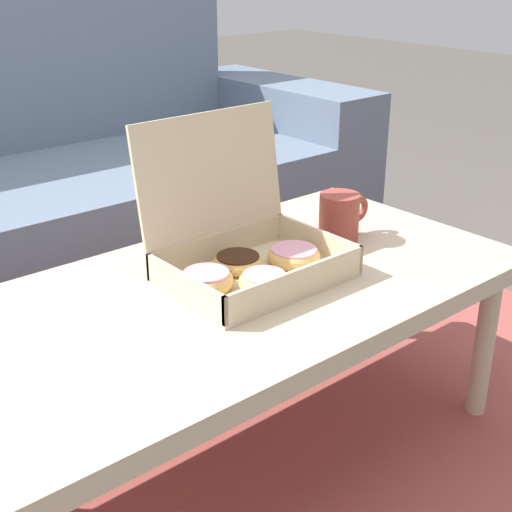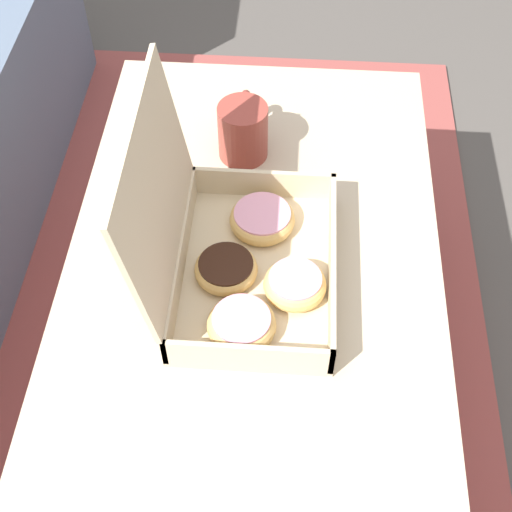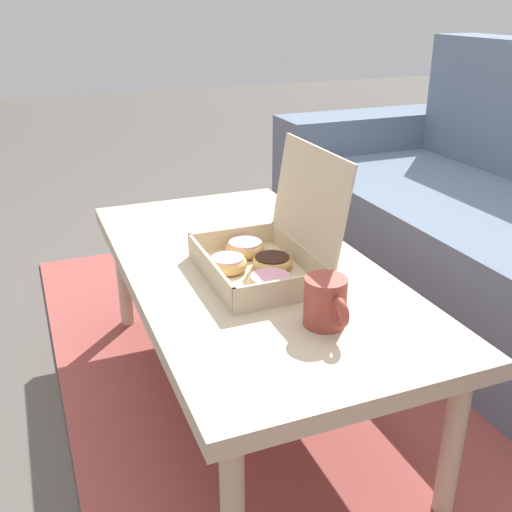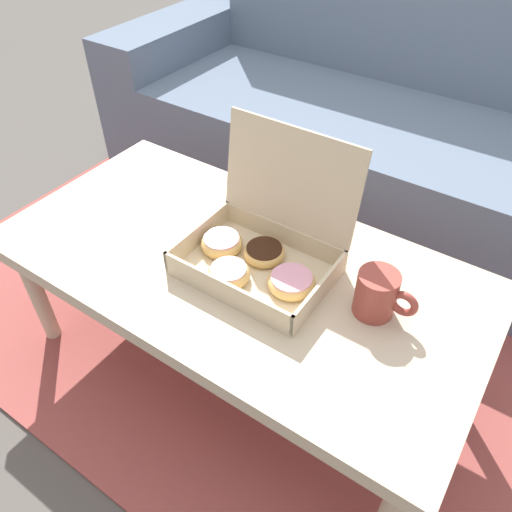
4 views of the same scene
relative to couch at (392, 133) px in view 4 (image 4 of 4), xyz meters
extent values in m
plane|color=#514C47|center=(0.00, -0.81, -0.30)|extent=(12.00, 12.00, 0.00)
cube|color=#994742|center=(0.00, -0.51, -0.29)|extent=(2.32, 1.95, 0.01)
cube|color=slate|center=(0.00, -0.15, -0.09)|extent=(1.72, 0.61, 0.41)
cube|color=slate|center=(0.00, 0.25, 0.14)|extent=(1.72, 0.20, 0.89)
cube|color=slate|center=(-0.98, -0.05, -0.02)|extent=(0.24, 0.81, 0.56)
cube|color=#C6B293|center=(0.00, -0.99, 0.09)|extent=(1.18, 0.60, 0.04)
cylinder|color=#C6B293|center=(-0.53, -1.23, -0.12)|extent=(0.04, 0.04, 0.37)
cylinder|color=#C6B293|center=(-0.53, -0.75, -0.12)|extent=(0.04, 0.04, 0.37)
cylinder|color=#C6B293|center=(0.53, -0.75, -0.12)|extent=(0.04, 0.04, 0.37)
cube|color=beige|center=(0.06, -1.00, 0.11)|extent=(0.34, 0.24, 0.01)
cube|color=beige|center=(0.06, -1.12, 0.14)|extent=(0.34, 0.01, 0.05)
cube|color=beige|center=(0.06, -0.88, 0.14)|extent=(0.34, 0.01, 0.05)
cube|color=beige|center=(-0.11, -1.00, 0.14)|extent=(0.01, 0.24, 0.05)
cube|color=beige|center=(0.23, -1.00, 0.14)|extent=(0.01, 0.24, 0.05)
cube|color=beige|center=(0.06, -0.86, 0.29)|extent=(0.34, 0.04, 0.24)
torus|color=#E0B266|center=(-0.05, -0.99, 0.13)|extent=(0.10, 0.10, 0.04)
cylinder|color=pink|center=(-0.05, -0.99, 0.14)|extent=(0.09, 0.09, 0.02)
torus|color=#E0B266|center=(0.16, -1.00, 0.13)|extent=(0.11, 0.11, 0.03)
cylinder|color=pink|center=(0.16, -1.00, 0.14)|extent=(0.09, 0.09, 0.01)
torus|color=#E0B266|center=(0.05, -0.95, 0.13)|extent=(0.10, 0.10, 0.03)
cylinder|color=black|center=(0.05, -0.95, 0.14)|extent=(0.08, 0.08, 0.01)
torus|color=#E0B266|center=(0.03, -1.06, 0.13)|extent=(0.10, 0.10, 0.03)
cylinder|color=pink|center=(0.03, -1.06, 0.14)|extent=(0.08, 0.08, 0.02)
cylinder|color=#993D33|center=(0.33, -0.96, 0.16)|extent=(0.09, 0.09, 0.10)
torus|color=#993D33|center=(0.39, -0.96, 0.16)|extent=(0.06, 0.02, 0.06)
camera|label=1|loc=(-0.75, -1.95, 0.70)|focal=50.00mm
camera|label=2|loc=(-0.60, -1.05, 1.00)|focal=50.00mm
camera|label=3|loc=(1.28, -1.49, 0.73)|focal=42.00mm
camera|label=4|loc=(0.53, -1.69, 0.91)|focal=35.00mm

